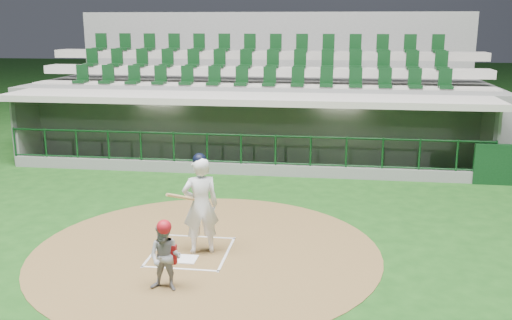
{
  "coord_description": "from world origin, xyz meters",
  "views": [
    {
      "loc": [
        2.87,
        -10.97,
        4.62
      ],
      "look_at": [
        0.94,
        2.6,
        1.3
      ],
      "focal_mm": 40.0,
      "sensor_mm": 36.0,
      "label": 1
    }
  ],
  "objects": [
    {
      "name": "catcher",
      "position": [
        -0.0,
        -2.01,
        0.65
      ],
      "size": [
        0.62,
        0.5,
        1.3
      ],
      "color": "gray",
      "rests_on": "dirt_circle"
    },
    {
      "name": "dugout_structure",
      "position": [
        0.03,
        7.82,
        0.96
      ],
      "size": [
        16.4,
        3.7,
        3.0
      ],
      "color": "gray",
      "rests_on": "ground"
    },
    {
      "name": "ground",
      "position": [
        0.0,
        0.0,
        0.0
      ],
      "size": [
        120.0,
        120.0,
        0.0
      ],
      "primitive_type": "plane",
      "color": "#143F12",
      "rests_on": "ground"
    },
    {
      "name": "dirt_circle",
      "position": [
        0.3,
        -0.2,
        0.01
      ],
      "size": [
        7.2,
        7.2,
        0.01
      ],
      "primitive_type": "cylinder",
      "color": "brown",
      "rests_on": "ground"
    },
    {
      "name": "home_plate",
      "position": [
        0.0,
        -0.7,
        0.02
      ],
      "size": [
        0.43,
        0.43,
        0.02
      ],
      "primitive_type": "cube",
      "color": "white",
      "rests_on": "dirt_circle"
    },
    {
      "name": "batter",
      "position": [
        0.22,
        -0.27,
        1.05
      ],
      "size": [
        0.97,
        1.0,
        2.09
      ],
      "color": "white",
      "rests_on": "dirt_circle"
    },
    {
      "name": "batter_box_chalk",
      "position": [
        0.0,
        -0.3,
        0.02
      ],
      "size": [
        1.55,
        1.8,
        0.01
      ],
      "color": "white",
      "rests_on": "ground"
    },
    {
      "name": "seating_deck",
      "position": [
        0.0,
        10.91,
        1.42
      ],
      "size": [
        17.0,
        6.72,
        5.15
      ],
      "color": "slate",
      "rests_on": "ground"
    }
  ]
}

